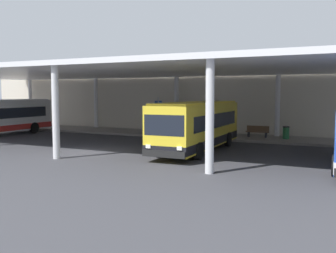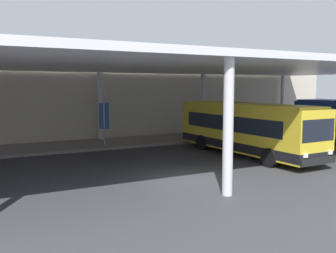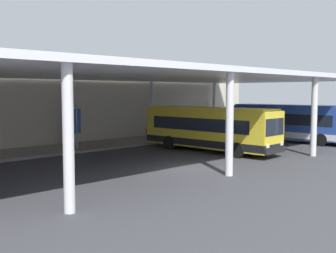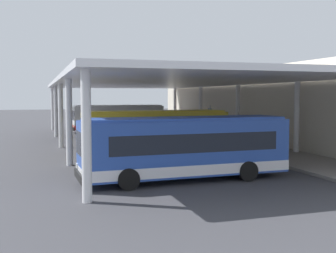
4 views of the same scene
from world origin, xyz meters
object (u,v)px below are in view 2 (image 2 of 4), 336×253
(banner_sign, at_px, (104,118))
(bench_waiting, at_px, (202,130))
(trash_bin, at_px, (225,128))
(bus_second_bay, at_px, (246,128))

(banner_sign, bearing_deg, bench_waiting, 5.83)
(trash_bin, bearing_deg, bus_second_bay, -118.27)
(bench_waiting, relative_size, banner_sign, 0.56)
(trash_bin, bearing_deg, banner_sign, -176.09)
(trash_bin, xyz_separation_m, banner_sign, (-10.84, -0.74, 1.30))
(bench_waiting, height_order, trash_bin, trash_bin)
(bench_waiting, bearing_deg, bus_second_bay, -103.79)
(trash_bin, bearing_deg, bench_waiting, 176.55)
(bus_second_bay, bearing_deg, trash_bin, 61.73)
(bus_second_bay, bearing_deg, banner_sign, 133.10)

